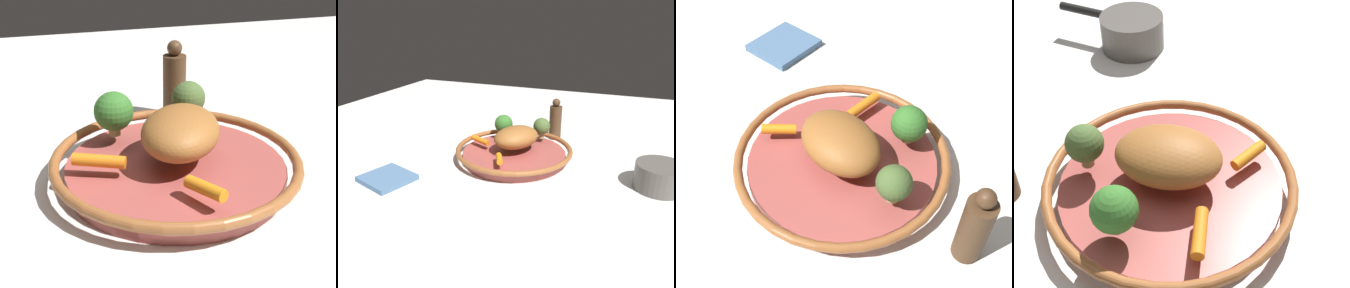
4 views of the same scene
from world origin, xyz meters
The scene contains 9 objects.
ground_plane centered at (0.00, 0.00, 0.00)m, with size 1.91×1.91×0.00m, color silver.
serving_bowl centered at (0.00, 0.00, 0.02)m, with size 0.34×0.34×0.04m.
roast_chicken_piece centered at (0.00, -0.01, 0.07)m, with size 0.14×0.10×0.06m, color #9C5F2B.
baby_carrot_near_rim centered at (-0.01, 0.11, 0.05)m, with size 0.02×0.02×0.07m, color orange.
baby_carrot_back centered at (-0.11, 0.00, 0.05)m, with size 0.02×0.02×0.06m, color orange.
broccoli_floret_small centered at (0.10, -0.05, 0.08)m, with size 0.05×0.05×0.06m.
broccoli_floret_large centered at (0.08, 0.07, 0.08)m, with size 0.06×0.06×0.07m.
pepper_mill centered at (0.22, -0.07, 0.06)m, with size 0.04×0.04×0.14m.
dish_towel centered at (-0.25, 0.26, 0.01)m, with size 0.11×0.12×0.01m, color #4C7099.
Camera 3 is at (0.19, -0.42, 0.56)m, focal length 47.59 mm.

